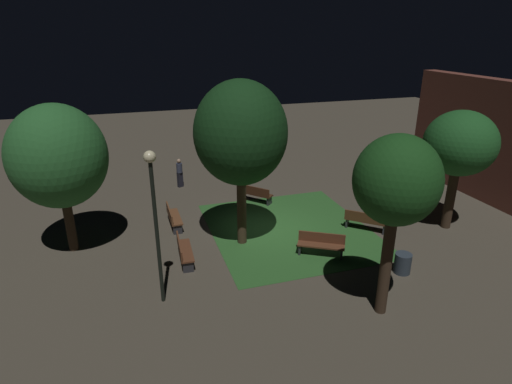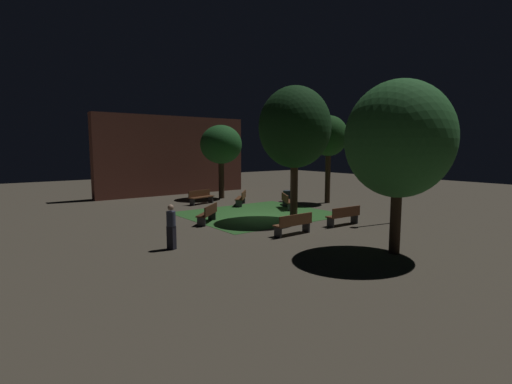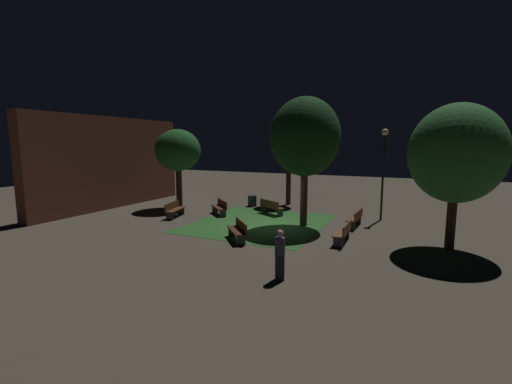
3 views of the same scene
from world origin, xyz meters
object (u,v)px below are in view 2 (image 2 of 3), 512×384
bench_corner (201,197)px  bench_lawn_edge (242,198)px  bench_path_side (294,224)px  pedestrian (171,226)px  bench_front_left (344,215)px  tree_back_left (399,140)px  tree_tall_center (221,145)px  tree_left_canopy (295,128)px  bench_back_row (287,201)px  tree_right_canopy (329,137)px  lamp_post_plaza_east (394,152)px  bench_by_lamp (208,213)px  trash_bin (287,196)px

bench_corner → bench_lawn_edge: bearing=-48.5°
bench_path_side → pedestrian: pedestrian is taller
bench_front_left → tree_back_left: size_ratio=0.31×
tree_tall_center → pedestrian: size_ratio=3.22×
tree_left_canopy → pedestrian: (-7.27, -1.51, -3.70)m
bench_back_row → bench_lawn_edge: same height
bench_path_side → tree_tall_center: tree_tall_center is taller
bench_back_row → tree_back_left: 10.36m
bench_path_side → bench_front_left: same height
bench_path_side → pedestrian: 5.06m
bench_path_side → bench_lawn_edge: size_ratio=1.09×
pedestrian → bench_corner: bearing=55.8°
tree_back_left → bench_corner: bearing=89.0°
bench_front_left → bench_back_row: same height
tree_right_canopy → lamp_post_plaza_east: (-2.58, -6.42, -0.90)m
bench_back_row → bench_lawn_edge: bearing=115.8°
bench_by_lamp → tree_right_canopy: size_ratio=0.29×
tree_back_left → pedestrian: bearing=139.1°
bench_corner → tree_left_canopy: size_ratio=0.28×
bench_path_side → trash_bin: 9.71m
bench_lawn_edge → trash_bin: size_ratio=2.21×
bench_path_side → bench_front_left: bearing=0.0°
tree_back_left → bench_by_lamp: bearing=106.5°
bench_back_row → bench_by_lamp: same height
bench_path_side → bench_by_lamp: bearing=110.2°
lamp_post_plaza_east → pedestrian: size_ratio=3.13×
bench_corner → tree_right_canopy: tree_right_canopy is taller
tree_back_left → trash_bin: size_ratio=7.76×
bench_lawn_edge → bench_corner: bearing=131.5°
bench_path_side → bench_by_lamp: 4.56m
bench_corner → tree_right_canopy: size_ratio=0.33×
bench_front_left → pedestrian: (-8.10, 1.01, 0.37)m
bench_lawn_edge → tree_left_canopy: bearing=-96.2°
tree_right_canopy → pedestrian: 14.09m
bench_lawn_edge → tree_left_canopy: (-0.59, -5.40, 4.07)m
tree_right_canopy → bench_back_row: bearing=-176.2°
trash_bin → tree_tall_center: bearing=122.4°
bench_path_side → bench_corner: same height
lamp_post_plaza_east → tree_right_canopy: bearing=68.1°
bench_back_row → bench_by_lamp: size_ratio=1.08×
bench_front_left → tree_back_left: bearing=-119.2°
tree_right_canopy → tree_left_canopy: (-5.67, -2.89, 0.28)m
bench_corner → tree_back_left: 14.39m
bench_corner → tree_tall_center: (2.54, 1.59, 3.29)m
bench_by_lamp → lamp_post_plaza_east: size_ratio=0.33×
bench_corner → pedestrian: (-6.08, -8.93, 0.37)m
trash_bin → bench_corner: bearing=153.8°
trash_bin → bench_path_side: bearing=-130.4°
bench_lawn_edge → tree_back_left: size_ratio=0.29×
bench_corner → lamp_post_plaza_east: bearing=-68.6°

